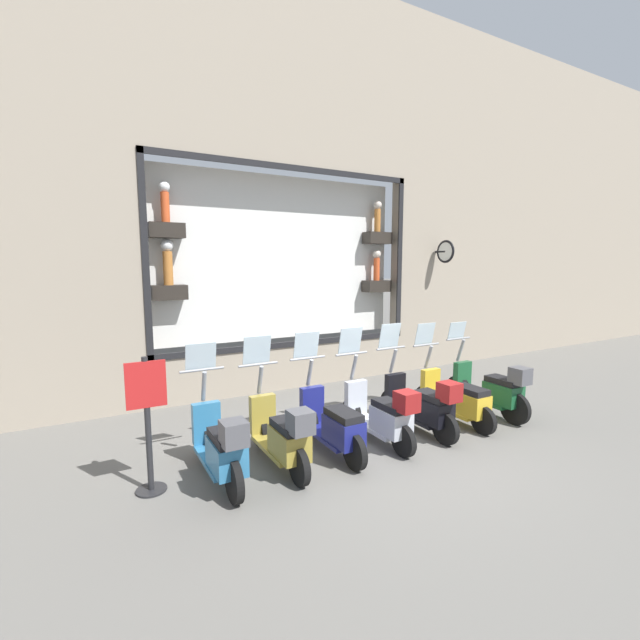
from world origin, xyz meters
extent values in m
plane|color=#66635E|center=(0.00, 0.00, 0.00)|extent=(120.00, 120.00, 0.00)
cube|color=gray|center=(3.60, -10.48, 4.29)|extent=(0.40, 15.05, 8.59)
cube|color=gray|center=(3.60, 0.00, 0.47)|extent=(0.40, 5.91, 0.93)
cube|color=gray|center=(3.60, 0.00, 6.66)|extent=(0.40, 5.91, 3.85)
cube|color=black|center=(3.39, 0.00, 4.68)|extent=(0.04, 5.91, 0.12)
cube|color=black|center=(3.39, 0.00, 0.99)|extent=(0.04, 5.91, 0.12)
cube|color=black|center=(3.39, -2.89, 2.83)|extent=(0.04, 0.12, 3.80)
cube|color=black|center=(3.39, 2.89, 2.83)|extent=(0.04, 0.12, 3.80)
cube|color=silver|center=(3.95, 0.00, 2.83)|extent=(0.04, 5.67, 3.56)
cube|color=#28231E|center=(3.73, -2.46, 3.34)|extent=(0.36, 0.65, 0.28)
cylinder|color=#B26B2D|center=(3.73, -2.46, 3.75)|extent=(0.15, 0.15, 0.55)
sphere|color=beige|center=(3.73, -2.46, 4.12)|extent=(0.20, 0.20, 0.20)
cube|color=#28231E|center=(3.73, 2.46, 3.34)|extent=(0.36, 0.65, 0.28)
cylinder|color=#CC4C23|center=(3.73, 2.46, 3.76)|extent=(0.16, 0.16, 0.56)
sphere|color=white|center=(3.73, 2.46, 4.14)|extent=(0.20, 0.20, 0.20)
cube|color=#28231E|center=(3.73, -2.46, 2.17)|extent=(0.36, 0.65, 0.28)
cylinder|color=#CC4C23|center=(3.73, -2.46, 2.58)|extent=(0.15, 0.15, 0.55)
sphere|color=beige|center=(3.73, -2.46, 2.95)|extent=(0.20, 0.20, 0.20)
cube|color=#28231E|center=(3.73, 2.46, 2.17)|extent=(0.36, 0.65, 0.28)
cylinder|color=#B26B2D|center=(3.73, 2.46, 2.63)|extent=(0.18, 0.18, 0.64)
sphere|color=white|center=(3.73, 2.46, 3.07)|extent=(0.23, 0.23, 0.23)
cylinder|color=black|center=(3.23, -4.07, 3.02)|extent=(0.35, 0.05, 0.05)
torus|color=black|center=(3.05, -4.07, 3.02)|extent=(0.57, 0.06, 0.57)
cylinder|color=white|center=(3.05, -4.07, 3.02)|extent=(0.47, 0.03, 0.47)
cylinder|color=black|center=(0.90, -2.37, 0.28)|extent=(0.55, 0.09, 0.55)
cylinder|color=black|center=(-0.36, -2.37, 0.28)|extent=(0.55, 0.09, 0.55)
cube|color=#19512D|center=(0.27, -2.37, 0.26)|extent=(1.02, 0.38, 0.06)
cube|color=#19512D|center=(-0.10, -2.37, 0.47)|extent=(0.61, 0.35, 0.36)
cube|color=black|center=(-0.10, -2.37, 0.70)|extent=(0.58, 0.31, 0.10)
cube|color=#19512D|center=(0.82, -2.37, 0.57)|extent=(0.12, 0.37, 0.56)
cylinder|color=gray|center=(0.89, -2.37, 1.07)|extent=(0.20, 0.06, 0.45)
cylinder|color=gray|center=(0.96, -2.37, 1.28)|extent=(0.04, 0.61, 0.04)
cube|color=silver|center=(1.00, -2.37, 1.44)|extent=(0.08, 0.42, 0.32)
cube|color=#4C4C51|center=(-0.41, -2.37, 0.86)|extent=(0.28, 0.28, 0.28)
cylinder|color=black|center=(0.94, -1.56, 0.23)|extent=(0.46, 0.09, 0.46)
cylinder|color=black|center=(-0.39, -1.56, 0.23)|extent=(0.46, 0.09, 0.46)
cube|color=gold|center=(0.27, -1.56, 0.22)|extent=(1.02, 0.38, 0.06)
cube|color=gold|center=(-0.10, -1.56, 0.43)|extent=(0.61, 0.35, 0.36)
cube|color=black|center=(-0.10, -1.56, 0.66)|extent=(0.58, 0.31, 0.10)
cube|color=gold|center=(0.82, -1.56, 0.53)|extent=(0.12, 0.37, 0.56)
cylinder|color=gray|center=(0.89, -1.56, 1.02)|extent=(0.20, 0.06, 0.45)
cylinder|color=gray|center=(0.96, -1.56, 1.23)|extent=(0.04, 0.60, 0.04)
cube|color=silver|center=(1.00, -1.56, 1.44)|extent=(0.10, 0.42, 0.40)
cylinder|color=black|center=(0.93, -0.74, 0.25)|extent=(0.49, 0.09, 0.49)
cylinder|color=black|center=(-0.38, -0.74, 0.25)|extent=(0.49, 0.09, 0.49)
cube|color=black|center=(0.27, -0.74, 0.23)|extent=(1.02, 0.39, 0.06)
cube|color=black|center=(-0.10, -0.74, 0.44)|extent=(0.61, 0.35, 0.36)
cube|color=black|center=(-0.10, -0.74, 0.67)|extent=(0.58, 0.31, 0.10)
cube|color=black|center=(0.82, -0.74, 0.54)|extent=(0.12, 0.37, 0.56)
cylinder|color=gray|center=(0.89, -0.74, 1.04)|extent=(0.20, 0.06, 0.45)
cylinder|color=gray|center=(0.96, -0.74, 1.25)|extent=(0.04, 0.60, 0.04)
cube|color=silver|center=(1.00, -0.74, 1.47)|extent=(0.11, 0.42, 0.43)
cube|color=maroon|center=(-0.43, -0.74, 0.83)|extent=(0.28, 0.28, 0.28)
cylinder|color=black|center=(0.94, 0.08, 0.23)|extent=(0.46, 0.09, 0.46)
cylinder|color=black|center=(-0.39, 0.08, 0.23)|extent=(0.46, 0.09, 0.46)
cube|color=#B7BCC6|center=(0.27, 0.08, 0.22)|extent=(1.02, 0.39, 0.06)
cube|color=#B7BCC6|center=(-0.10, 0.08, 0.43)|extent=(0.61, 0.35, 0.36)
cube|color=black|center=(-0.10, 0.08, 0.66)|extent=(0.58, 0.31, 0.10)
cube|color=#B7BCC6|center=(0.82, 0.08, 0.53)|extent=(0.12, 0.37, 0.56)
cylinder|color=gray|center=(0.89, 0.08, 1.02)|extent=(0.20, 0.06, 0.45)
cylinder|color=gray|center=(0.96, 0.08, 1.24)|extent=(0.04, 0.61, 0.04)
cube|color=silver|center=(1.00, 0.08, 1.46)|extent=(0.11, 0.42, 0.43)
cube|color=maroon|center=(-0.44, 0.08, 0.82)|extent=(0.28, 0.28, 0.28)
cylinder|color=black|center=(0.93, 0.90, 0.24)|extent=(0.49, 0.09, 0.49)
cylinder|color=black|center=(-0.38, 0.90, 0.24)|extent=(0.49, 0.09, 0.49)
cube|color=navy|center=(0.27, 0.90, 0.23)|extent=(1.02, 0.38, 0.06)
cube|color=navy|center=(-0.10, 0.90, 0.44)|extent=(0.61, 0.35, 0.36)
cube|color=black|center=(-0.10, 0.90, 0.67)|extent=(0.58, 0.31, 0.10)
cube|color=navy|center=(0.82, 0.90, 0.54)|extent=(0.12, 0.37, 0.56)
cylinder|color=gray|center=(0.89, 0.90, 1.04)|extent=(0.20, 0.06, 0.45)
cylinder|color=gray|center=(0.96, 0.90, 1.25)|extent=(0.04, 0.60, 0.04)
cube|color=silver|center=(1.00, 0.90, 1.46)|extent=(0.10, 0.42, 0.41)
cylinder|color=black|center=(0.93, 1.72, 0.24)|extent=(0.48, 0.09, 0.48)
cylinder|color=black|center=(-0.39, 1.72, 0.24)|extent=(0.48, 0.09, 0.48)
cube|color=olive|center=(0.27, 1.72, 0.23)|extent=(1.02, 0.38, 0.06)
cube|color=olive|center=(-0.10, 1.72, 0.44)|extent=(0.61, 0.35, 0.36)
cube|color=black|center=(-0.10, 1.72, 0.67)|extent=(0.58, 0.31, 0.10)
cube|color=olive|center=(0.82, 1.72, 0.54)|extent=(0.12, 0.37, 0.56)
cylinder|color=gray|center=(0.89, 1.72, 1.03)|extent=(0.20, 0.06, 0.45)
cylinder|color=gray|center=(0.96, 1.72, 1.24)|extent=(0.04, 0.61, 0.04)
cube|color=silver|center=(1.00, 1.72, 1.46)|extent=(0.10, 0.42, 0.42)
cube|color=#4C4C51|center=(-0.43, 1.72, 0.83)|extent=(0.28, 0.28, 0.28)
cylinder|color=black|center=(0.92, 2.54, 0.26)|extent=(0.52, 0.09, 0.52)
cylinder|color=black|center=(-0.37, 2.54, 0.26)|extent=(0.52, 0.09, 0.52)
cube|color=teal|center=(0.27, 2.54, 0.24)|extent=(1.02, 0.38, 0.06)
cube|color=teal|center=(-0.10, 2.54, 0.45)|extent=(0.61, 0.35, 0.36)
cube|color=black|center=(-0.10, 2.54, 0.68)|extent=(0.58, 0.31, 0.10)
cube|color=teal|center=(0.82, 2.54, 0.55)|extent=(0.12, 0.37, 0.56)
cylinder|color=gray|center=(0.89, 2.54, 1.05)|extent=(0.20, 0.06, 0.45)
cylinder|color=gray|center=(0.96, 2.54, 1.26)|extent=(0.04, 0.61, 0.04)
cube|color=silver|center=(1.00, 2.54, 1.45)|extent=(0.09, 0.42, 0.37)
cube|color=#4C4C51|center=(-0.42, 2.54, 0.84)|extent=(0.28, 0.28, 0.28)
cylinder|color=#232326|center=(0.36, 3.34, 0.01)|extent=(0.36, 0.36, 0.02)
cylinder|color=#232326|center=(0.36, 3.34, 0.82)|extent=(0.07, 0.07, 1.64)
cube|color=red|center=(0.34, 3.34, 1.32)|extent=(0.03, 0.45, 0.55)
camera|label=1|loc=(-4.85, 3.91, 2.70)|focal=24.00mm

